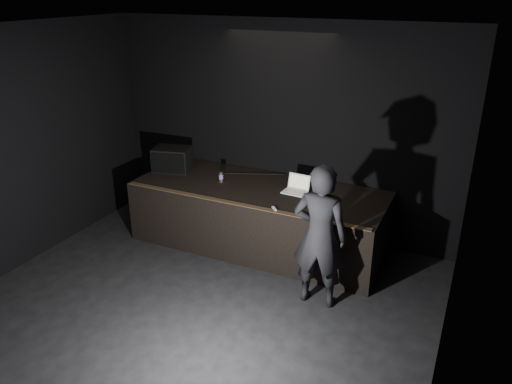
{
  "coord_description": "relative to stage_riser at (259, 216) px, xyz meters",
  "views": [
    {
      "loc": [
        3.06,
        -3.87,
        3.98
      ],
      "look_at": [
        0.15,
        2.3,
        1.12
      ],
      "focal_mm": 35.0,
      "sensor_mm": 36.0,
      "label": 1
    }
  ],
  "objects": [
    {
      "name": "stage_riser",
      "position": [
        0.0,
        0.0,
        0.0
      ],
      "size": [
        4.0,
        1.5,
        1.0
      ],
      "primitive_type": "cube",
      "color": "black",
      "rests_on": "ground"
    },
    {
      "name": "stage_monitor",
      "position": [
        -1.67,
        0.07,
        0.7
      ],
      "size": [
        0.7,
        0.58,
        0.41
      ],
      "rotation": [
        0.0,
        0.0,
        0.26
      ],
      "color": "black",
      "rests_on": "stage_riser"
    },
    {
      "name": "laptop",
      "position": [
        0.59,
        0.12,
        0.56
      ],
      "size": [
        0.38,
        0.35,
        0.25
      ],
      "rotation": [
        0.0,
        0.0,
        -0.07
      ],
      "color": "white",
      "rests_on": "stage_riser"
    },
    {
      "name": "beer_can",
      "position": [
        -0.66,
        -0.03,
        0.58
      ],
      "size": [
        0.07,
        0.07,
        0.17
      ],
      "color": "silver",
      "rests_on": "stage_riser"
    },
    {
      "name": "plastic_cup",
      "position": [
        0.6,
        0.3,
        0.55
      ],
      "size": [
        0.07,
        0.07,
        0.09
      ],
      "primitive_type": "cylinder",
      "color": "white",
      "rests_on": "stage_riser"
    },
    {
      "name": "room_walls",
      "position": [
        0.0,
        -2.73,
        1.52
      ],
      "size": [
        6.1,
        7.1,
        3.52
      ],
      "color": "black",
      "rests_on": "ground"
    },
    {
      "name": "person",
      "position": [
        1.38,
        -1.12,
        0.48
      ],
      "size": [
        0.75,
        0.52,
        1.96
      ],
      "primitive_type": "imported",
      "rotation": [
        0.0,
        0.0,
        3.21
      ],
      "color": "black",
      "rests_on": "ground"
    },
    {
      "name": "riser_lip",
      "position": [
        0.0,
        -0.71,
        0.51
      ],
      "size": [
        3.92,
        0.1,
        0.01
      ],
      "primitive_type": "cube",
      "color": "brown",
      "rests_on": "stage_riser"
    },
    {
      "name": "ground",
      "position": [
        0.0,
        -2.73,
        -0.5
      ],
      "size": [
        7.0,
        7.0,
        0.0
      ],
      "primitive_type": "plane",
      "color": "black",
      "rests_on": "ground"
    },
    {
      "name": "wii_remote",
      "position": [
        0.54,
        -0.65,
        0.51
      ],
      "size": [
        0.11,
        0.12,
        0.03
      ],
      "primitive_type": "cube",
      "rotation": [
        0.0,
        0.0,
        0.73
      ],
      "color": "white",
      "rests_on": "stage_riser"
    },
    {
      "name": "cable",
      "position": [
        -0.31,
        0.5,
        0.51
      ],
      "size": [
        0.94,
        0.41,
        0.02
      ],
      "primitive_type": "cylinder",
      "rotation": [
        0.0,
        1.57,
        0.39
      ],
      "color": "black",
      "rests_on": "stage_riser"
    }
  ]
}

